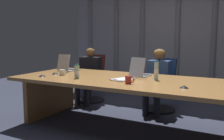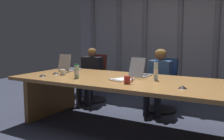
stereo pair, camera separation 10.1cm
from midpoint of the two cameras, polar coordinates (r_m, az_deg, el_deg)
name	(u,v)px [view 2 (the right image)]	position (r m, az deg, el deg)	size (l,w,h in m)	color
ground_plane	(133,129)	(3.91, 5.46, -12.84)	(11.20, 11.20, 0.00)	#383D51
conference_table	(134,90)	(3.75, 5.57, -4.37)	(3.63, 1.38, 0.73)	#B77F42
curtain_backdrop	(183,27)	(6.14, 15.73, 9.05)	(5.60, 0.17, 3.11)	#9999A0
laptop_left_end	(69,67)	(4.73, -8.77, 0.57)	(0.25, 0.38, 0.30)	#BCBCC1
laptop_left_mid	(140,73)	(4.01, 6.99, -0.64)	(0.24, 0.46, 0.30)	#A8ADB7
office_chair_left_end	(93,84)	(5.50, -3.67, -3.00)	(0.60, 0.60, 0.97)	#511E19
office_chair_left_mid	(161,91)	(4.85, 11.36, -4.60)	(0.60, 0.61, 0.95)	navy
person_left_end	(90,72)	(5.30, -4.29, -0.45)	(0.45, 0.57, 1.11)	black
person_left_mid	(158,76)	(4.65, 10.78, -1.40)	(0.40, 0.55, 1.13)	#335184
water_bottle_primary	(77,72)	(3.88, -7.02, -0.37)	(0.07, 0.07, 0.21)	#ADD1B2
water_bottle_secondary	(156,71)	(3.73, 10.37, -0.22)	(0.06, 0.06, 0.28)	silver
coffee_mug_near	(127,80)	(3.41, 4.24, -2.16)	(0.13, 0.08, 0.10)	#B2332D
coffee_mug_far	(63,72)	(4.23, -10.09, -0.47)	(0.13, 0.09, 0.09)	white
conference_mic_left_side	(43,75)	(4.15, -14.33, -1.12)	(0.11, 0.11, 0.04)	black
conference_mic_middle	(183,87)	(3.22, 16.10, -3.61)	(0.11, 0.11, 0.04)	black
conference_mic_right_side	(56,73)	(4.35, -11.59, -0.64)	(0.11, 0.11, 0.04)	black
spiral_notepad	(122,80)	(3.68, 2.93, -2.11)	(0.32, 0.36, 0.03)	silver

